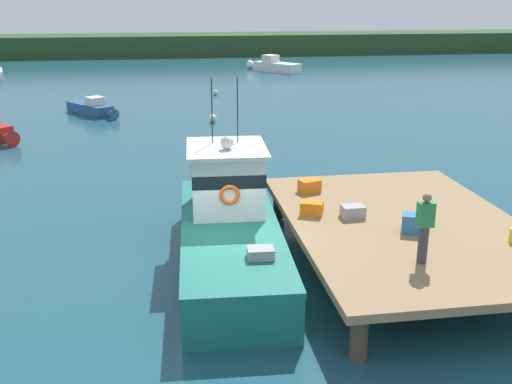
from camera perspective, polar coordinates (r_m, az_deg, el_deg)
The scene contains 13 objects.
ground_plane at distance 15.69m, azimuth -2.90°, elevation -7.94°, with size 200.00×200.00×0.00m, color #1E4C5B.
dock at distance 16.41m, azimuth 13.96°, elevation -3.19°, with size 6.00×9.00×1.20m.
main_fishing_boat at distance 16.32m, azimuth -2.58°, elevation -3.03°, with size 2.94×9.88×4.80m.
crate_single_far at distance 16.38m, azimuth 9.15°, elevation -1.83°, with size 0.60×0.44×0.33m, color #9E9EA3.
crate_stack_near_edge at distance 16.43m, azimuth 5.30°, elevation -1.53°, with size 0.60×0.44×0.37m, color orange.
crate_single_by_cleat at distance 15.65m, azimuth 14.74°, elevation -2.89°, with size 0.60×0.44×0.47m, color #3370B2.
crate_stack_mid_dock at distance 18.31m, azimuth 5.08°, elevation 0.58°, with size 0.60×0.44×0.38m, color orange.
deckhand_by_the_boat at distance 13.74m, azimuth 15.66°, elevation -3.17°, with size 0.36×0.22×1.63m.
moored_boat_far_right at distance 37.99m, azimuth -15.20°, elevation 7.63°, with size 3.37×4.06×1.13m.
moored_boat_outer_mooring at distance 58.33m, azimuth 1.69°, elevation 11.84°, with size 4.59×5.47×1.52m.
mooring_buoy_outer at distance 44.40m, azimuth -3.85°, elevation 9.39°, with size 0.37×0.37×0.37m, color silver.
mooring_buoy_channel_marker at distance 34.58m, azimuth -4.12°, elevation 6.96°, with size 0.45×0.45×0.45m, color silver.
far_shoreline at distance 76.26m, azimuth -8.15°, elevation 13.66°, with size 120.00×8.00×2.40m, color #284723.
Camera 1 is at (-1.43, -14.03, 6.88)m, focal length 42.27 mm.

